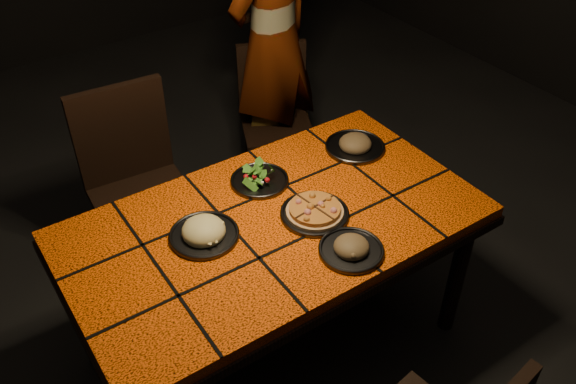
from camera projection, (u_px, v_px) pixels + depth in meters
room_shell at (270, 37)px, 1.89m from camera, size 6.04×7.04×3.08m
dining_table at (274, 234)px, 2.41m from camera, size 1.62×0.92×0.75m
chair_far_left at (135, 175)px, 2.89m from camera, size 0.48×0.48×0.99m
chair_far_right at (275, 110)px, 3.50m from camera, size 0.51×0.51×0.86m
diner at (273, 42)px, 3.33m from camera, size 0.73×0.58×1.74m
plate_pizza at (315, 212)px, 2.37m from camera, size 0.27×0.27×0.04m
plate_pasta at (204, 232)px, 2.27m from camera, size 0.26×0.26×0.09m
plate_salad at (259, 177)px, 2.53m from camera, size 0.24×0.24×0.07m
plate_mushroom_a at (351, 248)px, 2.20m from camera, size 0.24×0.24×0.08m
plate_mushroom_b at (355, 144)px, 2.72m from camera, size 0.27×0.27×0.09m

